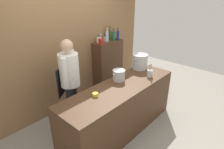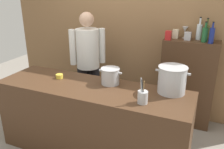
{
  "view_description": "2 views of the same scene",
  "coord_description": "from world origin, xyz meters",
  "px_view_note": "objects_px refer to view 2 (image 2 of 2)",
  "views": [
    {
      "loc": [
        -2.18,
        -1.78,
        2.38
      ],
      "look_at": [
        0.26,
        0.43,
        0.9
      ],
      "focal_mm": 30.25,
      "sensor_mm": 36.0,
      "label": 1
    },
    {
      "loc": [
        1.23,
        -2.24,
        2.02
      ],
      "look_at": [
        0.1,
        0.38,
        0.94
      ],
      "focal_mm": 38.24,
      "sensor_mm": 36.0,
      "label": 2
    }
  ],
  "objects_px": {
    "chef": "(88,59)",
    "stockpot_large": "(172,80)",
    "stockpot_small": "(110,76)",
    "wine_bottle_clear": "(199,31)",
    "butter_jar": "(59,76)",
    "wine_glass_short": "(185,30)",
    "wine_bottle_green": "(205,34)",
    "wine_bottle_cobalt": "(212,35)",
    "utensil_crock": "(143,97)",
    "spice_tin_silver": "(188,36)",
    "spice_tin_red": "(168,35)",
    "wine_bottle_olive": "(206,32)",
    "spice_tin_cream": "(176,34)"
  },
  "relations": [
    {
      "from": "chef",
      "to": "wine_bottle_olive",
      "type": "distance_m",
      "value": 1.72
    },
    {
      "from": "butter_jar",
      "to": "spice_tin_silver",
      "type": "bearing_deg",
      "value": 38.3
    },
    {
      "from": "wine_bottle_clear",
      "to": "spice_tin_red",
      "type": "height_order",
      "value": "wine_bottle_clear"
    },
    {
      "from": "stockpot_large",
      "to": "wine_glass_short",
      "type": "xyz_separation_m",
      "value": [
        -0.04,
        1.08,
        0.36
      ]
    },
    {
      "from": "chef",
      "to": "stockpot_small",
      "type": "relative_size",
      "value": 5.76
    },
    {
      "from": "butter_jar",
      "to": "spice_tin_silver",
      "type": "height_order",
      "value": "spice_tin_silver"
    },
    {
      "from": "stockpot_small",
      "to": "butter_jar",
      "type": "relative_size",
      "value": 3.17
    },
    {
      "from": "chef",
      "to": "butter_jar",
      "type": "distance_m",
      "value": 0.69
    },
    {
      "from": "stockpot_small",
      "to": "spice_tin_red",
      "type": "bearing_deg",
      "value": 62.32
    },
    {
      "from": "utensil_crock",
      "to": "wine_bottle_olive",
      "type": "bearing_deg",
      "value": 72.09
    },
    {
      "from": "chef",
      "to": "stockpot_large",
      "type": "distance_m",
      "value": 1.46
    },
    {
      "from": "butter_jar",
      "to": "stockpot_small",
      "type": "bearing_deg",
      "value": 7.98
    },
    {
      "from": "stockpot_small",
      "to": "spice_tin_silver",
      "type": "height_order",
      "value": "spice_tin_silver"
    },
    {
      "from": "wine_bottle_olive",
      "to": "spice_tin_cream",
      "type": "xyz_separation_m",
      "value": [
        -0.41,
        -0.04,
        -0.05
      ]
    },
    {
      "from": "butter_jar",
      "to": "spice_tin_silver",
      "type": "xyz_separation_m",
      "value": [
        1.4,
        1.1,
        0.42
      ]
    },
    {
      "from": "wine_glass_short",
      "to": "spice_tin_red",
      "type": "bearing_deg",
      "value": -132.49
    },
    {
      "from": "wine_bottle_green",
      "to": "spice_tin_cream",
      "type": "bearing_deg",
      "value": 167.77
    },
    {
      "from": "wine_glass_short",
      "to": "wine_bottle_green",
      "type": "bearing_deg",
      "value": -28.51
    },
    {
      "from": "stockpot_small",
      "to": "wine_glass_short",
      "type": "bearing_deg",
      "value": 59.14
    },
    {
      "from": "wine_bottle_clear",
      "to": "stockpot_small",
      "type": "bearing_deg",
      "value": -128.11
    },
    {
      "from": "wine_bottle_cobalt",
      "to": "spice_tin_silver",
      "type": "height_order",
      "value": "wine_bottle_cobalt"
    },
    {
      "from": "wine_bottle_green",
      "to": "spice_tin_red",
      "type": "height_order",
      "value": "wine_bottle_green"
    },
    {
      "from": "stockpot_small",
      "to": "wine_bottle_green",
      "type": "bearing_deg",
      "value": 45.69
    },
    {
      "from": "stockpot_small",
      "to": "wine_bottle_clear",
      "type": "height_order",
      "value": "wine_bottle_clear"
    },
    {
      "from": "chef",
      "to": "wine_bottle_green",
      "type": "height_order",
      "value": "chef"
    },
    {
      "from": "spice_tin_red",
      "to": "spice_tin_cream",
      "type": "distance_m",
      "value": 0.16
    },
    {
      "from": "stockpot_small",
      "to": "wine_bottle_cobalt",
      "type": "distance_m",
      "value": 1.44
    },
    {
      "from": "stockpot_large",
      "to": "spice_tin_red",
      "type": "relative_size",
      "value": 3.0
    },
    {
      "from": "stockpot_small",
      "to": "wine_glass_short",
      "type": "xyz_separation_m",
      "value": [
        0.67,
        1.12,
        0.42
      ]
    },
    {
      "from": "stockpot_large",
      "to": "butter_jar",
      "type": "xyz_separation_m",
      "value": [
        -1.38,
        -0.14,
        -0.12
      ]
    },
    {
      "from": "stockpot_small",
      "to": "wine_bottle_green",
      "type": "distance_m",
      "value": 1.42
    },
    {
      "from": "stockpot_small",
      "to": "chef",
      "type": "bearing_deg",
      "value": 136.75
    },
    {
      "from": "wine_bottle_green",
      "to": "spice_tin_cream",
      "type": "xyz_separation_m",
      "value": [
        -0.4,
        0.09,
        -0.04
      ]
    },
    {
      "from": "stockpot_large",
      "to": "butter_jar",
      "type": "bearing_deg",
      "value": -174.35
    },
    {
      "from": "spice_tin_red",
      "to": "spice_tin_silver",
      "type": "bearing_deg",
      "value": 20.74
    },
    {
      "from": "utensil_crock",
      "to": "wine_bottle_clear",
      "type": "distance_m",
      "value": 1.54
    },
    {
      "from": "chef",
      "to": "stockpot_large",
      "type": "relative_size",
      "value": 4.44
    },
    {
      "from": "wine_bottle_clear",
      "to": "wine_glass_short",
      "type": "relative_size",
      "value": 1.86
    },
    {
      "from": "wine_bottle_cobalt",
      "to": "spice_tin_red",
      "type": "relative_size",
      "value": 2.27
    },
    {
      "from": "wine_bottle_clear",
      "to": "spice_tin_cream",
      "type": "bearing_deg",
      "value": -172.11
    },
    {
      "from": "spice_tin_red",
      "to": "spice_tin_cream",
      "type": "xyz_separation_m",
      "value": [
        0.07,
        0.14,
        0.0
      ]
    },
    {
      "from": "wine_bottle_clear",
      "to": "spice_tin_red",
      "type": "bearing_deg",
      "value": -154.08
    },
    {
      "from": "stockpot_small",
      "to": "utensil_crock",
      "type": "distance_m",
      "value": 0.6
    },
    {
      "from": "chef",
      "to": "wine_bottle_cobalt",
      "type": "xyz_separation_m",
      "value": [
        1.67,
        0.32,
        0.44
      ]
    },
    {
      "from": "wine_bottle_green",
      "to": "wine_bottle_clear",
      "type": "distance_m",
      "value": 0.16
    },
    {
      "from": "wine_bottle_clear",
      "to": "spice_tin_red",
      "type": "distance_m",
      "value": 0.43
    },
    {
      "from": "stockpot_small",
      "to": "wine_bottle_olive",
      "type": "distance_m",
      "value": 1.51
    },
    {
      "from": "wine_bottle_cobalt",
      "to": "wine_glass_short",
      "type": "relative_size",
      "value": 1.7
    },
    {
      "from": "butter_jar",
      "to": "wine_bottle_green",
      "type": "height_order",
      "value": "wine_bottle_green"
    },
    {
      "from": "chef",
      "to": "wine_bottle_clear",
      "type": "xyz_separation_m",
      "value": [
        1.49,
        0.51,
        0.44
      ]
    }
  ]
}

